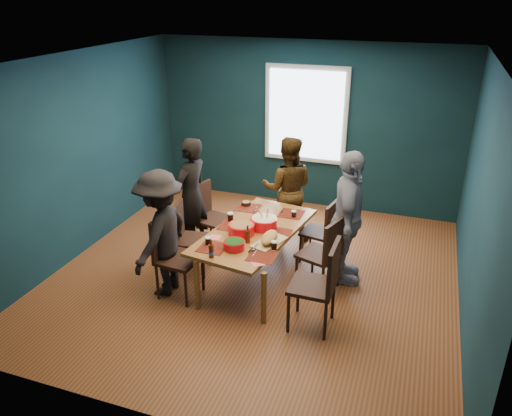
{
  "coord_description": "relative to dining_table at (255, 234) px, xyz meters",
  "views": [
    {
      "loc": [
        1.84,
        -5.26,
        3.46
      ],
      "look_at": [
        0.05,
        -0.12,
        1.01
      ],
      "focal_mm": 35.0,
      "sensor_mm": 36.0,
      "label": 1
    }
  ],
  "objects": [
    {
      "name": "cola_glass_b",
      "position": [
        0.37,
        -0.38,
        0.12
      ],
      "size": [
        0.07,
        0.07,
        0.1
      ],
      "color": "black",
      "rests_on": "dining_table"
    },
    {
      "name": "napkin_c",
      "position": [
        0.3,
        -0.75,
        0.07
      ],
      "size": [
        0.19,
        0.19,
        0.0
      ],
      "primitive_type": "cube",
      "rotation": [
        0.0,
        0.0,
        0.64
      ],
      "color": "#F86868",
      "rests_on": "dining_table"
    },
    {
      "name": "bowl_herbs",
      "position": [
        -0.06,
        -0.54,
        0.12
      ],
      "size": [
        0.24,
        0.24,
        0.11
      ],
      "color": "red",
      "rests_on": "dining_table"
    },
    {
      "name": "dining_table",
      "position": [
        0.0,
        0.0,
        0.0
      ],
      "size": [
        1.19,
        1.95,
        0.69
      ],
      "rotation": [
        0.0,
        0.0,
        -0.16
      ],
      "color": "olive",
      "rests_on": "floor"
    },
    {
      "name": "beer_bottle_a",
      "position": [
        -0.23,
        -0.8,
        0.14
      ],
      "size": [
        0.06,
        0.06,
        0.22
      ],
      "color": "#4B1C0D",
      "rests_on": "dining_table"
    },
    {
      "name": "room",
      "position": [
        -0.02,
        0.35,
        0.74
      ],
      "size": [
        5.01,
        5.01,
        2.71
      ],
      "color": "#9C552D",
      "rests_on": "ground"
    },
    {
      "name": "person_back",
      "position": [
        0.06,
        1.26,
        0.14
      ],
      "size": [
        0.86,
        0.74,
        1.54
      ],
      "primitive_type": "imported",
      "rotation": [
        0.0,
        0.0,
        3.37
      ],
      "color": "black",
      "rests_on": "floor"
    },
    {
      "name": "chair_right_far",
      "position": [
        0.73,
        0.7,
        -0.11
      ],
      "size": [
        0.46,
        0.46,
        0.88
      ],
      "rotation": [
        0.0,
        0.0,
        -0.18
      ],
      "color": "black",
      "rests_on": "floor"
    },
    {
      "name": "cutting_board",
      "position": [
        0.27,
        -0.27,
        0.12
      ],
      "size": [
        0.37,
        0.59,
        0.13
      ],
      "rotation": [
        0.0,
        0.0,
        -0.33
      ],
      "color": "tan",
      "rests_on": "dining_table"
    },
    {
      "name": "chair_left_mid",
      "position": [
        -0.9,
        -0.1,
        -0.08
      ],
      "size": [
        0.49,
        0.49,
        0.94
      ],
      "rotation": [
        0.0,
        0.0,
        0.16
      ],
      "color": "black",
      "rests_on": "floor"
    },
    {
      "name": "chair_left_near",
      "position": [
        -0.82,
        -0.63,
        -0.04
      ],
      "size": [
        0.5,
        0.5,
        1.01
      ],
      "rotation": [
        0.0,
        0.0,
        -0.09
      ],
      "color": "black",
      "rests_on": "floor"
    },
    {
      "name": "napkin_a",
      "position": [
        0.38,
        0.01,
        0.07
      ],
      "size": [
        0.15,
        0.15,
        0.0
      ],
      "primitive_type": "cube",
      "rotation": [
        0.0,
        0.0,
        0.04
      ],
      "color": "#F86868",
      "rests_on": "dining_table"
    },
    {
      "name": "person_right",
      "position": [
        1.08,
        0.35,
        0.23
      ],
      "size": [
        0.59,
        1.06,
        1.71
      ],
      "primitive_type": "imported",
      "rotation": [
        0.0,
        0.0,
        1.75
      ],
      "color": "silver",
      "rests_on": "floor"
    },
    {
      "name": "napkin_b",
      "position": [
        -0.38,
        -0.35,
        0.07
      ],
      "size": [
        0.15,
        0.15,
        0.0
      ],
      "primitive_type": "cube",
      "rotation": [
        0.0,
        0.0,
        0.12
      ],
      "color": "#F86868",
      "rests_on": "dining_table"
    },
    {
      "name": "cola_glass_d",
      "position": [
        -0.38,
        0.14,
        0.13
      ],
      "size": [
        0.08,
        0.08,
        0.11
      ],
      "color": "black",
      "rests_on": "dining_table"
    },
    {
      "name": "beer_bottle_b",
      "position": [
        0.03,
        -0.34,
        0.15
      ],
      "size": [
        0.06,
        0.06,
        0.22
      ],
      "color": "#4B1C0D",
      "rests_on": "dining_table"
    },
    {
      "name": "cola_glass_c",
      "position": [
        0.36,
        0.52,
        0.11
      ],
      "size": [
        0.06,
        0.06,
        0.09
      ],
      "color": "black",
      "rests_on": "dining_table"
    },
    {
      "name": "bowl_salad",
      "position": [
        -0.11,
        -0.16,
        0.14
      ],
      "size": [
        0.32,
        0.32,
        0.13
      ],
      "color": "red",
      "rests_on": "dining_table"
    },
    {
      "name": "person_near_left",
      "position": [
        -0.95,
        -0.62,
        0.15
      ],
      "size": [
        0.6,
        1.02,
        1.56
      ],
      "primitive_type": "imported",
      "rotation": [
        0.0,
        0.0,
        4.69
      ],
      "color": "black",
      "rests_on": "floor"
    },
    {
      "name": "chair_left_far",
      "position": [
        -0.91,
        0.58,
        -0.08
      ],
      "size": [
        0.52,
        0.52,
        0.95
      ],
      "rotation": [
        0.0,
        0.0,
        -0.24
      ],
      "color": "black",
      "rests_on": "floor"
    },
    {
      "name": "cola_glass_a",
      "position": [
        -0.38,
        -0.54,
        0.12
      ],
      "size": [
        0.07,
        0.07,
        0.1
      ],
      "color": "black",
      "rests_on": "dining_table"
    },
    {
      "name": "person_far_left",
      "position": [
        -1.07,
        0.44,
        0.19
      ],
      "size": [
        0.52,
        0.67,
        1.64
      ],
      "primitive_type": "imported",
      "rotation": [
        0.0,
        0.0,
        4.48
      ],
      "color": "black",
      "rests_on": "floor"
    },
    {
      "name": "chair_right_mid",
      "position": [
        0.89,
        0.02,
        -0.07
      ],
      "size": [
        0.55,
        0.55,
        0.96
      ],
      "rotation": [
        0.0,
        0.0,
        -0.33
      ],
      "color": "black",
      "rests_on": "floor"
    },
    {
      "name": "bowl_dumpling",
      "position": [
        0.09,
        0.09,
        0.14
      ],
      "size": [
        0.33,
        0.33,
        0.31
      ],
      "color": "red",
      "rests_on": "dining_table"
    },
    {
      "name": "chair_right_near",
      "position": [
        1.0,
        -0.71,
        -0.02
      ],
      "size": [
        0.47,
        0.47,
        1.04
      ],
      "rotation": [
        0.0,
        0.0,
        -0.01
      ],
      "color": "black",
      "rests_on": "floor"
    },
    {
      "name": "small_bowl",
      "position": [
        -0.36,
        0.67,
        0.09
      ],
      "size": [
        0.13,
        0.13,
        0.05
      ],
      "color": "black",
      "rests_on": "dining_table"
    }
  ]
}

